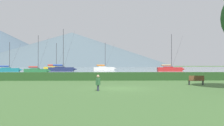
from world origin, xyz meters
The scene contains 12 objects.
ground_plane centered at (0.00, 0.00, 0.00)m, with size 1000.00×1000.00×0.00m, color #477038.
harbor_water centered at (0.00, 137.00, 0.00)m, with size 320.00×246.00×0.00m, color #8C9EA3.
hedge_line centered at (0.00, 11.00, 0.53)m, with size 80.00×1.20×1.06m, color #284C23.
sailboat_slip_0 centered at (-30.70, 53.16, 0.64)m, with size 7.96×3.77×8.99m.
sailboat_slip_1 centered at (-20.92, 74.62, 0.76)m, with size 9.28×2.82×10.68m.
sailboat_slip_2 centered at (-1.63, 71.34, 0.75)m, with size 9.22×3.80×10.59m.
sailboat_slip_5 centered at (20.44, 58.78, 0.77)m, with size 9.32×3.15×12.29m.
sailboat_slip_6 centered at (-15.53, 59.03, 0.79)m, with size 9.34×3.06×13.96m.
sailboat_slip_7 centered at (-19.62, 44.55, 0.60)m, with size 7.07×2.32×10.01m.
park_bench_near_path centered at (7.91, 3.30, 0.53)m, with size 1.55×0.61×0.95m.
person_seated_viewer centered at (-1.80, -1.89, 0.69)m, with size 0.36×0.57×1.25m.
distant_hill_central_peak centered at (-55.17, 371.82, 27.57)m, with size 326.65×326.65×55.15m, color slate.
Camera 1 is at (-1.29, -20.51, 2.01)m, focal length 38.48 mm.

